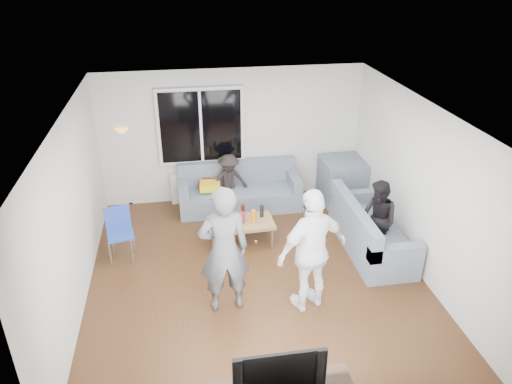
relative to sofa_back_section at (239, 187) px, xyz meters
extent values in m
cube|color=#56351C|center=(-0.05, -2.27, -0.45)|extent=(5.00, 5.50, 0.04)
cube|color=white|center=(-0.05, -2.27, 2.20)|extent=(5.00, 5.50, 0.04)
cube|color=silver|center=(-0.05, 0.50, 0.88)|extent=(5.00, 0.04, 2.60)
cube|color=silver|center=(-0.05, -5.04, 0.88)|extent=(5.00, 0.04, 2.60)
cube|color=silver|center=(-2.57, -2.27, 0.88)|extent=(0.04, 5.50, 2.60)
cube|color=silver|center=(2.47, -2.27, 0.88)|extent=(0.04, 5.50, 2.60)
cube|color=white|center=(-0.65, 0.42, 1.12)|extent=(1.62, 0.06, 1.47)
cube|color=black|center=(-0.65, 0.38, 1.12)|extent=(1.50, 0.02, 1.35)
cube|color=white|center=(-0.65, 0.37, 1.12)|extent=(0.05, 0.03, 1.35)
cube|color=silver|center=(-0.65, 0.38, -0.11)|extent=(1.30, 0.12, 0.62)
imported|color=#346B2B|center=(-0.34, 0.35, 0.36)|extent=(0.20, 0.16, 0.34)
imported|color=silver|center=(-1.00, 0.35, 0.28)|extent=(0.20, 0.20, 0.17)
cube|color=slate|center=(2.07, 0.00, 0.00)|extent=(0.85, 0.85, 0.85)
cube|color=yellow|center=(-0.56, -0.02, 0.09)|extent=(0.41, 0.35, 0.14)
cube|color=maroon|center=(-0.57, 0.06, 0.09)|extent=(0.46, 0.44, 0.13)
cube|color=#9A7B4A|center=(-0.14, -1.25, -0.22)|extent=(1.12, 0.64, 0.40)
cylinder|color=maroon|center=(-0.16, -1.26, 0.06)|extent=(0.17, 0.17, 0.17)
imported|color=#4D4E52|center=(-0.58, -2.89, 0.51)|extent=(0.71, 0.49, 1.87)
imported|color=white|center=(0.58, -3.04, 0.48)|extent=(1.15, 0.77, 1.81)
imported|color=black|center=(1.97, -1.99, 0.23)|extent=(0.68, 0.77, 1.31)
imported|color=black|center=(-0.19, 0.03, 0.12)|extent=(0.75, 0.47, 1.10)
imported|color=black|center=(-0.24, -4.77, 0.29)|extent=(0.95, 0.12, 0.55)
cylinder|color=orange|center=(-0.40, -1.13, 0.08)|extent=(0.07, 0.07, 0.21)
cylinder|color=orange|center=(0.06, -1.32, 0.09)|extent=(0.07, 0.07, 0.23)
cylinder|color=black|center=(0.23, -1.14, 0.09)|extent=(0.07, 0.07, 0.22)
cylinder|color=#317E16|center=(-0.29, -1.33, 0.08)|extent=(0.08, 0.08, 0.22)
cylinder|color=#34180B|center=(-0.08, -1.07, 0.08)|extent=(0.07, 0.07, 0.21)
camera|label=1|loc=(-1.05, -8.28, 4.08)|focal=34.07mm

